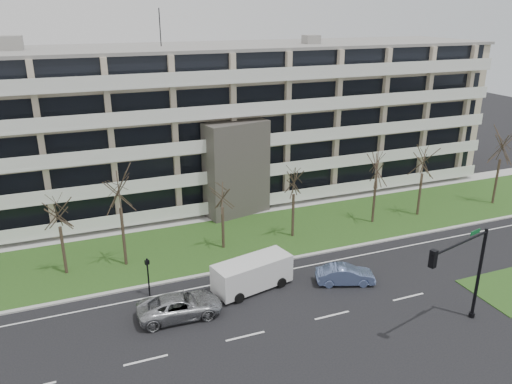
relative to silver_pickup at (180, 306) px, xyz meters
name	(u,v)px	position (x,y,z in m)	size (l,w,h in m)	color
ground	(332,315)	(9.16, -3.54, -0.75)	(160.00, 160.00, 0.00)	black
grass_verge	(258,235)	(9.16, 9.46, -0.72)	(90.00, 10.00, 0.06)	#274E1A
curb	(281,260)	(9.16, 4.46, -0.69)	(90.00, 0.35, 0.12)	#B2B2AD
sidewalk	(237,213)	(9.16, 14.96, -0.71)	(90.00, 2.00, 0.08)	#B2B2AD
lane_edge_line	(289,269)	(9.16, 2.96, -0.75)	(90.00, 0.12, 0.01)	white
apartment_building	(214,122)	(9.15, 21.78, 6.86)	(60.50, 15.10, 18.75)	#BDAF93
silver_pickup	(180,306)	(0.00, 0.00, 0.00)	(2.50, 5.43, 1.51)	#A3A5AA
blue_sedan	(345,275)	(12.03, -0.32, -0.07)	(1.45, 4.17, 1.37)	#6C82BB
white_van	(253,271)	(5.64, 1.52, 0.56)	(5.99, 3.29, 2.20)	white
traffic_signal	(464,267)	(15.68, -7.43, 3.44)	(5.44, 1.70, 6.47)	black
pedestrian_signal	(148,272)	(-1.42, 3.17, 1.08)	(0.33, 0.30, 2.88)	black
tree_1	(57,208)	(-6.67, 8.57, 4.54)	(3.41, 3.41, 6.82)	#382B21
tree_2	(118,185)	(-2.32, 8.30, 5.83)	(4.23, 4.23, 8.46)	#382B21
tree_3	(222,191)	(5.60, 8.29, 4.24)	(3.22, 3.22, 6.44)	#382B21
tree_4	(294,177)	(11.92, 8.25, 4.67)	(3.49, 3.49, 6.98)	#382B21
tree_5	(377,165)	(20.13, 8.26, 4.83)	(3.60, 3.60, 7.19)	#382B21
tree_6	(424,157)	(25.18, 8.18, 5.02)	(3.72, 3.72, 7.43)	#382B21
tree_7	(503,141)	(34.25, 7.81, 5.78)	(4.20, 4.20, 8.40)	#382B21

